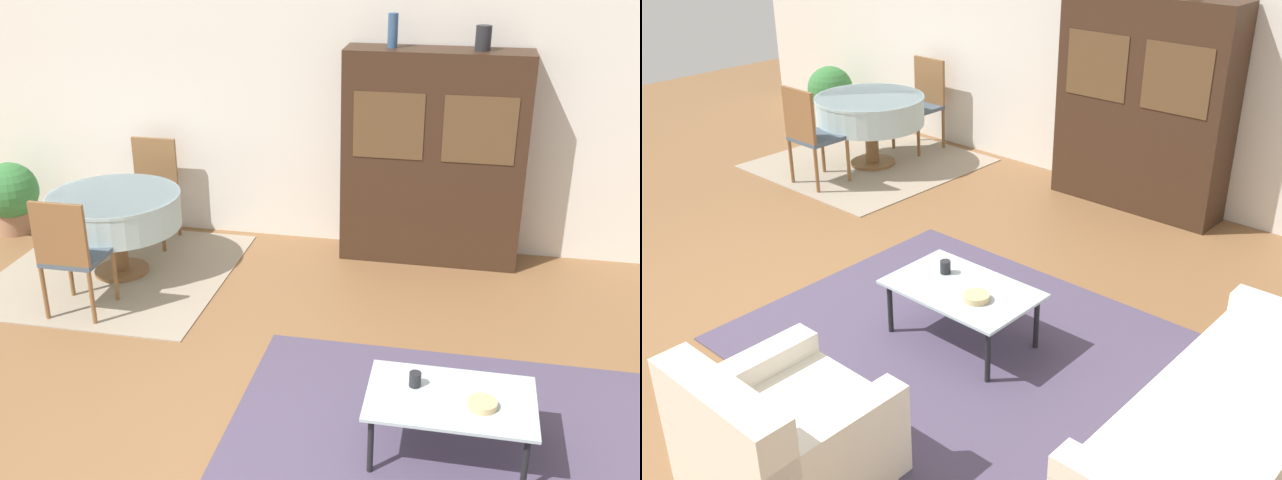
% 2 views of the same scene
% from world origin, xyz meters
% --- Properties ---
extents(wall_back, '(10.00, 0.06, 2.70)m').
position_xyz_m(wall_back, '(0.00, 3.63, 1.35)').
color(wall_back, silver).
rests_on(wall_back, ground_plane).
extents(area_rug, '(2.94, 2.32, 0.01)m').
position_xyz_m(area_rug, '(1.26, 0.50, 0.01)').
color(area_rug, '#4C425B').
rests_on(area_rug, ground_plane).
extents(dining_rug, '(2.03, 2.06, 0.01)m').
position_xyz_m(dining_rug, '(-1.90, 2.46, 0.01)').
color(dining_rug, gray).
rests_on(dining_rug, ground_plane).
extents(coffee_table, '(0.98, 0.62, 0.40)m').
position_xyz_m(coffee_table, '(1.15, 0.54, 0.37)').
color(coffee_table, black).
rests_on(coffee_table, area_rug).
extents(display_cabinet, '(1.61, 0.44, 1.93)m').
position_xyz_m(display_cabinet, '(0.83, 3.36, 0.97)').
color(display_cabinet, '#382316').
rests_on(display_cabinet, ground_plane).
extents(dining_table, '(1.15, 1.15, 0.74)m').
position_xyz_m(dining_table, '(-1.84, 2.47, 0.60)').
color(dining_table, brown).
rests_on(dining_table, dining_rug).
extents(dining_chair_near, '(0.44, 0.44, 0.99)m').
position_xyz_m(dining_chair_near, '(-1.84, 1.67, 0.57)').
color(dining_chair_near, brown).
rests_on(dining_chair_near, dining_rug).
extents(dining_chair_far, '(0.44, 0.44, 0.99)m').
position_xyz_m(dining_chair_far, '(-1.84, 3.26, 0.57)').
color(dining_chair_far, brown).
rests_on(dining_chair_far, dining_rug).
extents(cup, '(0.07, 0.07, 0.09)m').
position_xyz_m(cup, '(0.93, 0.61, 0.45)').
color(cup, '#232328').
rests_on(cup, coffee_table).
extents(bowl, '(0.17, 0.17, 0.04)m').
position_xyz_m(bowl, '(1.32, 0.48, 0.43)').
color(bowl, tan).
rests_on(bowl, coffee_table).
extents(vase_tall, '(0.09, 0.09, 0.29)m').
position_xyz_m(vase_tall, '(0.43, 3.37, 2.07)').
color(vase_tall, '#33517A').
rests_on(vase_tall, display_cabinet).
extents(vase_short, '(0.13, 0.13, 0.20)m').
position_xyz_m(vase_short, '(1.19, 3.37, 2.03)').
color(vase_short, '#232328').
rests_on(vase_short, display_cabinet).
extents(potted_plant, '(0.56, 0.56, 0.73)m').
position_xyz_m(potted_plant, '(-3.31, 3.13, 0.42)').
color(potted_plant, '#93664C').
rests_on(potted_plant, ground_plane).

